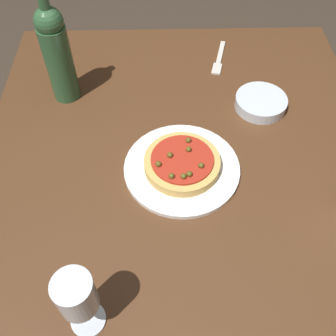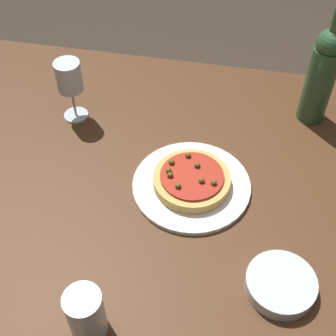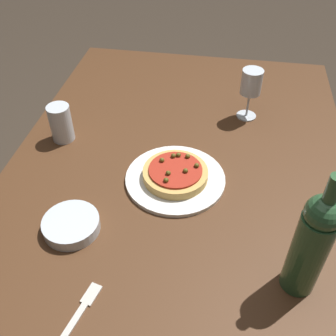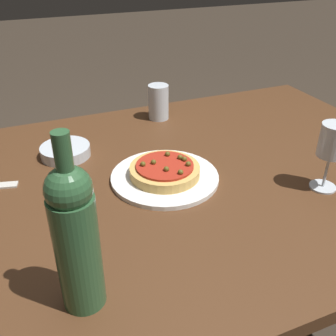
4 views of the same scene
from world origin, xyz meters
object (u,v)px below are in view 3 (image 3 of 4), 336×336
at_px(dining_table, 179,179).
at_px(wine_bottle, 312,243).
at_px(dinner_plate, 175,179).
at_px(pizza, 175,173).
at_px(wine_glass, 251,84).
at_px(side_bowl, 71,225).
at_px(water_cup, 61,123).
at_px(fork, 79,313).

distance_m(dining_table, wine_bottle, 0.53).
bearing_deg(dinner_plate, pizza, -13.59).
distance_m(wine_glass, side_bowl, 0.71).
height_order(pizza, side_bowl, pizza).
relative_size(pizza, wine_glass, 1.05).
relative_size(wine_bottle, water_cup, 2.72).
bearing_deg(pizza, wine_bottle, -131.52).
relative_size(dining_table, side_bowl, 9.75).
bearing_deg(wine_bottle, pizza, 48.48).
bearing_deg(fork, pizza, -3.32).
height_order(dining_table, water_cup, water_cup).
relative_size(dinner_plate, wine_glass, 1.62).
relative_size(side_bowl, fork, 0.85).
distance_m(wine_glass, fork, 0.85).
bearing_deg(wine_bottle, dinner_plate, 48.52).
bearing_deg(side_bowl, dining_table, -36.79).
relative_size(wine_glass, wine_bottle, 0.54).
bearing_deg(wine_bottle, water_cup, 59.36).
bearing_deg(water_cup, dining_table, -96.66).
distance_m(wine_bottle, side_bowl, 0.56).
bearing_deg(pizza, side_bowl, 133.72).
distance_m(dining_table, water_cup, 0.40).
xyz_separation_m(dining_table, dinner_plate, (-0.09, 0.00, 0.08)).
height_order(dinner_plate, wine_bottle, wine_bottle).
bearing_deg(wine_glass, dining_table, 144.13).
relative_size(dining_table, wine_glass, 7.92).
height_order(dinner_plate, fork, dinner_plate).
bearing_deg(fork, dinner_plate, -3.33).
relative_size(wine_glass, side_bowl, 1.23).
bearing_deg(water_cup, wine_bottle, -120.64).
height_order(pizza, wine_glass, wine_glass).
relative_size(dinner_plate, water_cup, 2.36).
xyz_separation_m(wine_bottle, side_bowl, (0.06, 0.54, -0.13)).
xyz_separation_m(wine_glass, water_cup, (-0.22, 0.57, -0.07)).
bearing_deg(fork, wine_bottle, -57.55).
height_order(dining_table, wine_glass, wine_glass).
xyz_separation_m(pizza, wine_bottle, (-0.28, -0.31, 0.11)).
bearing_deg(fork, wine_glass, -8.64).
bearing_deg(dinner_plate, fork, 162.59).
distance_m(dinner_plate, wine_bottle, 0.44).
bearing_deg(dining_table, dinner_plate, 179.18).
relative_size(dining_table, fork, 8.26).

